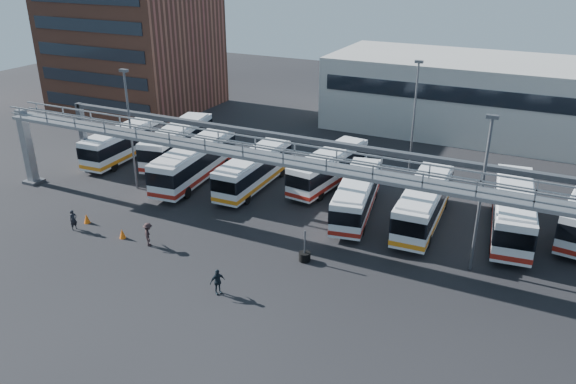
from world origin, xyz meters
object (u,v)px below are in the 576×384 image
at_px(light_pole_mid, 482,187).
at_px(bus_4, 329,167).
at_px(bus_1, 178,141).
at_px(pedestrian_a, 73,220).
at_px(bus_7, 513,210).
at_px(bus_0, 126,141).
at_px(bus_2, 195,161).
at_px(pedestrian_c, 148,234).
at_px(light_pole_back, 414,112).
at_px(bus_3, 254,169).
at_px(bus_5, 357,195).
at_px(cone_right, 122,234).
at_px(light_pole_left, 130,124).
at_px(cone_left, 87,218).
at_px(bus_6, 424,202).
at_px(tire_stack, 305,256).
at_px(pedestrian_d, 217,282).

xyz_separation_m(light_pole_mid, bus_4, (-13.50, 8.90, -4.01)).
bearing_deg(bus_1, pedestrian_a, -92.89).
bearing_deg(bus_7, bus_0, 173.44).
relative_size(bus_2, pedestrian_c, 6.70).
distance_m(light_pole_back, bus_3, 15.04).
relative_size(bus_5, pedestrian_c, 6.04).
relative_size(light_pole_mid, pedestrian_c, 6.01).
bearing_deg(cone_right, light_pole_left, 123.72).
bearing_deg(light_pole_left, light_pole_mid, -2.05).
xyz_separation_m(bus_4, cone_left, (-13.49, -14.79, -1.34)).
relative_size(light_pole_back, cone_right, 14.22).
height_order(light_pole_mid, cone_left, light_pole_mid).
xyz_separation_m(light_pole_mid, bus_2, (-24.40, 4.56, -3.85)).
bearing_deg(light_pole_mid, light_pole_left, 177.95).
xyz_separation_m(bus_0, bus_3, (14.79, -0.91, -0.06)).
height_order(bus_6, cone_left, bus_6).
bearing_deg(light_pole_mid, bus_2, 169.41).
bearing_deg(cone_right, tire_stack, 12.40).
relative_size(bus_1, bus_2, 1.00).
height_order(bus_2, pedestrian_c, bus_2).
height_order(bus_0, bus_2, bus_2).
bearing_deg(bus_4, bus_7, -2.17).
xyz_separation_m(bus_3, bus_7, (20.70, 0.79, 0.16)).
distance_m(bus_5, cone_left, 20.45).
height_order(cone_left, tire_stack, tire_stack).
bearing_deg(bus_4, tire_stack, -67.27).
relative_size(light_pole_mid, tire_stack, 4.61).
bearing_deg(bus_0, light_pole_left, -46.57).
distance_m(bus_1, bus_7, 30.81).
bearing_deg(light_pole_left, tire_stack, -14.77).
relative_size(light_pole_left, bus_2, 0.90).
distance_m(bus_1, cone_right, 16.36).
bearing_deg(cone_left, light_pole_mid, 12.31).
relative_size(bus_4, cone_right, 14.51).
relative_size(bus_1, bus_4, 1.09).
relative_size(bus_1, pedestrian_a, 7.28).
relative_size(bus_7, pedestrian_c, 6.70).
xyz_separation_m(bus_5, pedestrian_d, (-3.70, -13.88, -0.86)).
bearing_deg(bus_7, pedestrian_d, -139.20).
bearing_deg(cone_left, bus_1, 98.22).
xyz_separation_m(light_pole_left, bus_0, (-5.82, 5.49, -3.95)).
height_order(pedestrian_a, cone_right, pedestrian_a).
height_order(bus_3, pedestrian_d, bus_3).
relative_size(bus_0, bus_6, 0.99).
bearing_deg(bus_5, pedestrian_c, -145.73).
relative_size(light_pole_back, bus_2, 0.90).
relative_size(bus_2, bus_4, 1.09).
xyz_separation_m(bus_2, pedestrian_d, (11.35, -14.07, -1.06)).
bearing_deg(bus_6, light_pole_left, -172.54).
distance_m(light_pole_back, bus_0, 27.47).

